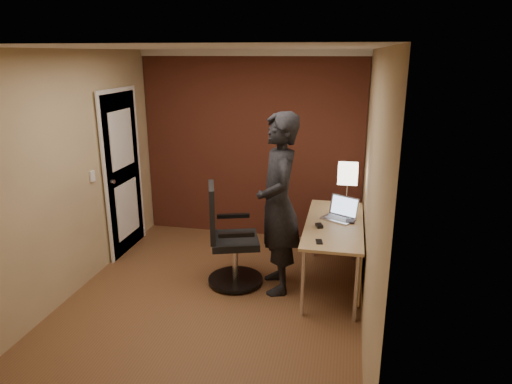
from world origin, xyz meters
TOP-DOWN VIEW (x-y plane):
  - room at (-0.27, 1.54)m, footprint 4.00×4.00m
  - desk at (1.25, 0.65)m, footprint 0.60×1.50m
  - desk_lamp at (1.29, 1.13)m, footprint 0.22×0.22m
  - laptop at (1.24, 0.81)m, footprint 0.41×0.38m
  - mouse at (1.03, 0.49)m, footprint 0.09×0.11m
  - phone at (1.06, 0.09)m, footprint 0.08×0.12m
  - wallet at (1.35, 0.70)m, footprint 0.10×0.12m
  - office_chair at (0.07, 0.45)m, footprint 0.63×0.70m
  - person at (0.60, 0.47)m, footprint 0.65×0.80m

SIDE VIEW (x-z plane):
  - office_chair at x=0.07m, z-range -0.06..1.05m
  - desk at x=1.25m, z-range 0.24..0.97m
  - phone at x=1.06m, z-range 0.73..0.74m
  - wallet at x=1.35m, z-range 0.73..0.75m
  - mouse at x=1.03m, z-range 0.73..0.76m
  - laptop at x=1.24m, z-range 0.68..0.91m
  - person at x=0.60m, z-range 0.00..1.91m
  - desk_lamp at x=1.29m, z-range 0.88..1.41m
  - room at x=-0.27m, z-range -0.63..3.37m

